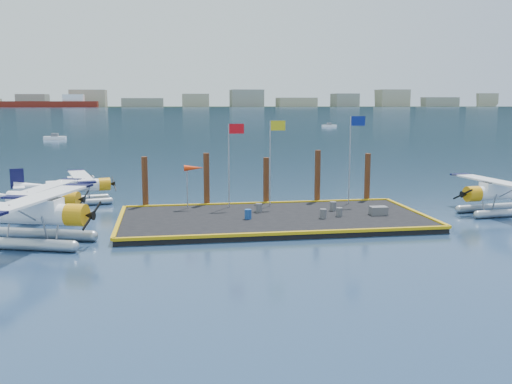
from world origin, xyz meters
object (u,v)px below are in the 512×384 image
seaplane_d (500,195)px  windsock (194,169)px  piling_4 (367,179)px  piling_2 (266,183)px  piling_0 (145,184)px  drum_4 (333,206)px  flagpole_blue (353,146)px  drum_0 (259,208)px  seaplane_c (77,188)px  flagpole_yellow (273,150)px  drum_3 (248,214)px  crate (378,211)px  flagpole_red (232,152)px  drum_2 (339,212)px  seaplane_b (41,201)px  piling_1 (207,181)px  seaplane_a (33,217)px  drum_1 (323,214)px  piling_3 (317,178)px

seaplane_d → windsock: size_ratio=2.90×
seaplane_d → piling_4: 9.56m
seaplane_d → piling_2: piling_2 is taller
windsock → piling_0: (-3.47, 1.60, -1.23)m
drum_4 → flagpole_blue: (2.16, 2.49, 3.97)m
drum_0 → drum_4: 5.23m
seaplane_c → flagpole_yellow: flagpole_yellow is taller
drum_3 → drum_4: size_ratio=1.00×
seaplane_d → drum_0: size_ratio=14.76×
crate → windsock: 13.18m
flagpole_red → piling_4: 11.17m
drum_3 → drum_4: 6.58m
windsock → piling_4: piling_4 is taller
flagpole_red → drum_2: bearing=-34.2°
seaplane_b → piling_1: (11.32, 2.39, 0.76)m
seaplane_b → drum_0: size_ratio=14.08×
seaplane_a → drum_1: seaplane_a is taller
flagpole_red → piling_0: (-6.21, 1.60, -2.40)m
drum_3 → piling_2: 6.53m
windsock → piling_0: 4.02m
seaplane_d → seaplane_a: bearing=91.0°
piling_1 → flagpole_yellow: bearing=-18.8°
flagpole_red → windsock: bearing=180.0°
seaplane_b → drum_4: bearing=100.9°
seaplane_b → flagpole_yellow: bearing=108.6°
piling_2 → piling_4: bearing=0.0°
seaplane_d → drum_1: size_ratio=14.66×
seaplane_c → drum_2: 20.73m
crate → piling_3: 6.73m
seaplane_a → flagpole_blue: size_ratio=1.57×
drum_2 → piling_1: piling_1 is taller
flagpole_yellow → piling_2: 3.07m
drum_3 → flagpole_yellow: flagpole_yellow is taller
drum_3 → piling_2: (2.27, 6.01, 1.18)m
flagpole_yellow → flagpole_blue: size_ratio=0.95×
seaplane_d → drum_2: 12.18m
seaplane_b → piling_3: bearing=112.6°
drum_4 → flagpole_blue: 5.16m
crate → piling_4: 6.31m
piling_0 → piling_1: (4.50, 0.00, 0.10)m
crate → flagpole_yellow: bearing=145.5°
drum_0 → piling_0: size_ratio=0.15×
drum_0 → windsock: windsock is taller
seaplane_b → piling_3: (19.82, 2.39, 0.81)m
seaplane_b → drum_2: 20.04m
seaplane_a → drum_1: bearing=116.9°
drum_2 → windsock: windsock is taller
drum_4 → crate: drum_4 is taller
drum_2 → piling_0: 14.30m
seaplane_c → windsock: windsock is taller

